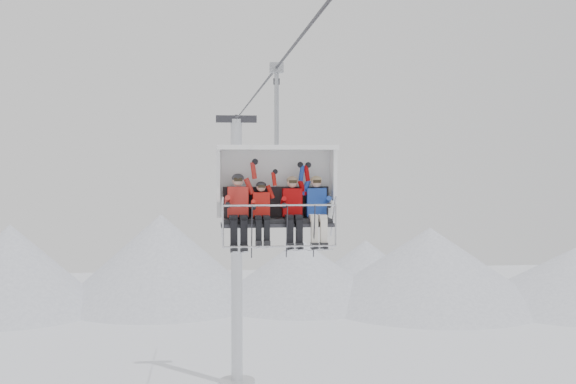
{
  "coord_description": "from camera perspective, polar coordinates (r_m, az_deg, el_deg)",
  "views": [
    {
      "loc": [
        -1.59,
        -13.63,
        11.28
      ],
      "look_at": [
        0.0,
        0.0,
        10.67
      ],
      "focal_mm": 45.0,
      "sensor_mm": 36.0,
      "label": 1
    }
  ],
  "objects": [
    {
      "name": "lift_tower_right",
      "position": [
        36.09,
        -4.07,
        -6.24
      ],
      "size": [
        2.0,
        1.8,
        13.48
      ],
      "color": "#BBBDC3",
      "rests_on": "ground"
    },
    {
      "name": "haul_cable",
      "position": [
        13.87,
        0.0,
        10.92
      ],
      "size": [
        0.06,
        50.0,
        0.06
      ],
      "primitive_type": "cylinder",
      "rotation": [
        1.57,
        0.0,
        0.0
      ],
      "color": "#303035",
      "rests_on": "lift_tower_left"
    },
    {
      "name": "skier_far_left",
      "position": [
        15.69,
        -3.97,
        -1.22
      ],
      "size": [
        0.45,
        1.69,
        1.76
      ],
      "color": "red",
      "rests_on": "chairlift_carrier"
    },
    {
      "name": "skier_center_left",
      "position": [
        15.7,
        -2.11,
        -1.5
      ],
      "size": [
        0.37,
        1.69,
        1.5
      ],
      "color": "red",
      "rests_on": "chairlift_carrier"
    },
    {
      "name": "ridgeline",
      "position": [
        56.31,
        -6.61,
        -6.11
      ],
      "size": [
        72.0,
        21.0,
        7.0
      ],
      "color": "silver",
      "rests_on": "ground"
    },
    {
      "name": "chairlift_carrier",
      "position": [
        16.03,
        -0.96,
        0.57
      ],
      "size": [
        2.62,
        1.17,
        3.98
      ],
      "color": "black",
      "rests_on": "haul_cable"
    },
    {
      "name": "skier_center_right",
      "position": [
        15.78,
        0.38,
        -1.29
      ],
      "size": [
        0.42,
        1.69,
        1.68
      ],
      "color": "#A10506",
      "rests_on": "chairlift_carrier"
    },
    {
      "name": "skier_far_right",
      "position": [
        15.86,
        2.29,
        -1.26
      ],
      "size": [
        0.43,
        1.69,
        1.68
      ],
      "color": "#1A3C99",
      "rests_on": "chairlift_carrier"
    }
  ]
}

